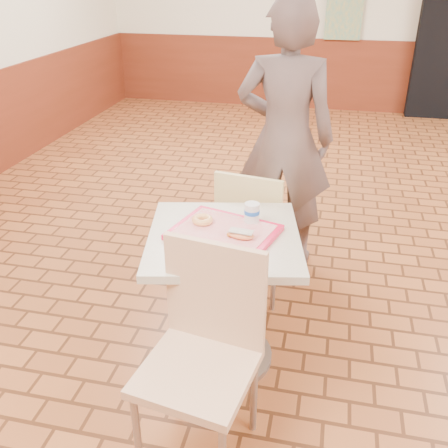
% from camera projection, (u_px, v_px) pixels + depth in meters
% --- Properties ---
extents(wainscot_band, '(8.00, 10.00, 1.00)m').
position_uv_depth(wainscot_band, '(426.00, 248.00, 2.89)').
color(wainscot_band, maroon).
rests_on(wainscot_band, ground).
extents(main_table, '(0.74, 0.74, 0.78)m').
position_uv_depth(main_table, '(224.00, 278.00, 2.57)').
color(main_table, '#B4AA91').
rests_on(main_table, ground).
extents(chair_main_front, '(0.52, 0.52, 0.97)m').
position_uv_depth(chair_main_front, '(204.00, 344.00, 2.10)').
color(chair_main_front, tan).
rests_on(chair_main_front, ground).
extents(chair_main_back, '(0.47, 0.47, 0.89)m').
position_uv_depth(chair_main_back, '(253.00, 229.00, 3.11)').
color(chair_main_back, '#E0CE86').
rests_on(chair_main_back, ground).
extents(customer, '(0.67, 0.44, 1.83)m').
position_uv_depth(customer, '(285.00, 139.00, 3.37)').
color(customer, brown).
rests_on(customer, ground).
extents(serving_tray, '(0.49, 0.38, 0.03)m').
position_uv_depth(serving_tray, '(224.00, 232.00, 2.45)').
color(serving_tray, red).
rests_on(serving_tray, main_table).
extents(ring_donut, '(0.14, 0.14, 0.03)m').
position_uv_depth(ring_donut, '(202.00, 220.00, 2.49)').
color(ring_donut, '#ECA056').
rests_on(ring_donut, serving_tray).
extents(long_john_donut, '(0.14, 0.08, 0.04)m').
position_uv_depth(long_john_donut, '(240.00, 235.00, 2.35)').
color(long_john_donut, '#E77B43').
rests_on(long_john_donut, serving_tray).
extents(paper_cup, '(0.08, 0.08, 0.10)m').
position_uv_depth(paper_cup, '(252.00, 212.00, 2.50)').
color(paper_cup, silver).
rests_on(paper_cup, serving_tray).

